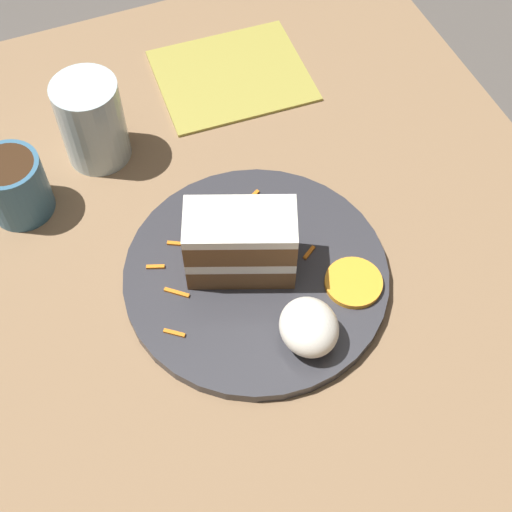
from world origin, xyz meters
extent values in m
plane|color=#4C4742|center=(0.00, 0.00, 0.00)|extent=(6.00, 6.00, 0.00)
cube|color=#846647|center=(0.00, 0.00, 0.02)|extent=(1.09, 0.83, 0.03)
cylinder|color=#333338|center=(-0.05, 0.03, 0.04)|extent=(0.29, 0.29, 0.01)
cube|color=brown|center=(-0.07, 0.01, 0.06)|extent=(0.10, 0.13, 0.03)
cube|color=white|center=(-0.07, 0.01, 0.08)|extent=(0.10, 0.13, 0.01)
cube|color=brown|center=(-0.07, 0.01, 0.10)|extent=(0.10, 0.13, 0.03)
cube|color=white|center=(-0.07, 0.01, 0.13)|extent=(0.10, 0.13, 0.01)
ellipsoid|color=white|center=(0.04, 0.04, 0.07)|extent=(0.06, 0.06, 0.05)
cylinder|color=orange|center=(0.00, 0.11, 0.05)|extent=(0.06, 0.06, 0.01)
cube|color=orange|center=(-0.12, 0.08, 0.05)|extent=(0.02, 0.01, 0.00)
cube|color=orange|center=(-0.15, 0.06, 0.05)|extent=(0.01, 0.02, 0.00)
cube|color=orange|center=(-0.14, 0.05, 0.05)|extent=(0.02, 0.01, 0.00)
cube|color=orange|center=(-0.02, -0.08, 0.05)|extent=(0.02, 0.02, 0.00)
cube|color=orange|center=(-0.15, -0.01, 0.05)|extent=(0.02, 0.02, 0.00)
cube|color=orange|center=(-0.10, -0.07, 0.05)|extent=(0.01, 0.02, 0.00)
cube|color=orange|center=(-0.06, -0.06, 0.05)|extent=(0.02, 0.02, 0.00)
cube|color=orange|center=(-0.12, -0.04, 0.05)|extent=(0.02, 0.03, 0.00)
cube|color=orange|center=(-0.05, 0.09, 0.05)|extent=(0.01, 0.02, 0.00)
cylinder|color=silver|center=(-0.29, -0.08, 0.09)|extent=(0.08, 0.08, 0.11)
cylinder|color=silver|center=(-0.29, -0.08, 0.05)|extent=(0.07, 0.07, 0.04)
cylinder|color=#386684|center=(-0.24, -0.19, 0.07)|extent=(0.07, 0.07, 0.08)
cylinder|color=#382314|center=(-0.24, -0.19, 0.10)|extent=(0.06, 0.06, 0.01)
cube|color=#9E933D|center=(-0.36, 0.11, 0.03)|extent=(0.17, 0.20, 0.00)
camera|label=1|loc=(0.32, -0.13, 0.69)|focal=50.00mm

